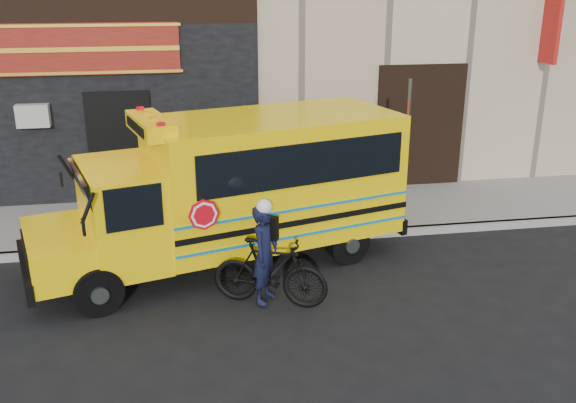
% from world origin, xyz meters
% --- Properties ---
extents(ground, '(120.00, 120.00, 0.00)m').
position_xyz_m(ground, '(0.00, 0.00, 0.00)').
color(ground, black).
rests_on(ground, ground).
extents(curb, '(40.00, 0.20, 0.15)m').
position_xyz_m(curb, '(0.00, 2.60, 0.07)').
color(curb, gray).
rests_on(curb, ground).
extents(sidewalk, '(40.00, 3.00, 0.15)m').
position_xyz_m(sidewalk, '(0.00, 4.10, 0.07)').
color(sidewalk, gray).
rests_on(sidewalk, ground).
extents(school_bus, '(7.22, 3.92, 2.92)m').
position_xyz_m(school_bus, '(-0.79, 1.88, 1.51)').
color(school_bus, black).
rests_on(school_bus, ground).
extents(sign_pole, '(0.13, 0.27, 3.22)m').
position_xyz_m(sign_pole, '(2.72, 2.85, 1.77)').
color(sign_pole, '#3F4741').
rests_on(sign_pole, ground).
extents(bicycle, '(1.98, 1.24, 1.15)m').
position_xyz_m(bicycle, '(-0.50, 0.07, 0.58)').
color(bicycle, black).
rests_on(bicycle, ground).
extents(cyclist, '(0.65, 0.73, 1.67)m').
position_xyz_m(cyclist, '(-0.58, 0.12, 0.83)').
color(cyclist, black).
rests_on(cyclist, ground).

